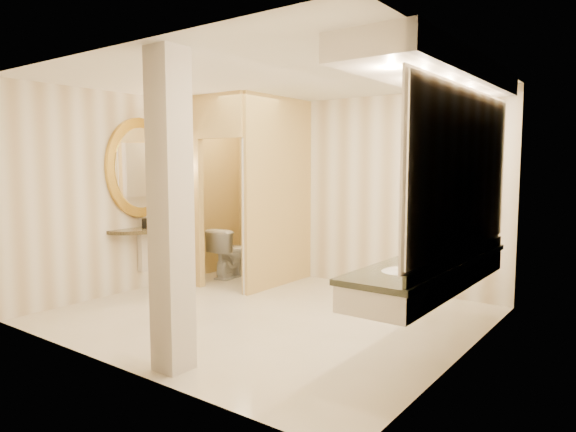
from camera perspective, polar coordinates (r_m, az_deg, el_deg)
name	(u,v)px	position (r m, az deg, el deg)	size (l,w,h in m)	color
floor	(268,314)	(6.12, -2.24, -10.87)	(4.50, 4.50, 0.00)	white
ceiling	(267,79)	(5.94, -2.35, 14.97)	(4.50, 4.50, 0.00)	white
wall_back	(353,192)	(7.53, 7.28, 2.67)	(4.50, 0.02, 2.70)	white
wall_front	(117,213)	(4.50, -18.46, 0.35)	(4.50, 0.02, 2.70)	white
wall_left	(143,193)	(7.49, -15.86, 2.48)	(0.02, 4.00, 2.70)	white
wall_right	(466,210)	(4.80, 19.15, 0.66)	(0.02, 4.00, 2.70)	white
toilet_closet	(249,190)	(7.33, -4.39, 2.90)	(1.50, 1.55, 2.70)	#F1CA7E
wall_sconce	(181,166)	(7.50, -11.80, 5.51)	(0.14, 0.14, 0.42)	gold
vanity	(437,178)	(4.88, 16.26, 4.11)	(0.75, 2.73, 2.09)	beige
console_shelf	(140,193)	(7.41, -16.13, 2.42)	(1.05, 1.05, 1.98)	black
pillar	(171,213)	(4.39, -12.91, 0.38)	(0.28, 0.28, 2.70)	beige
tissue_box	(149,223)	(7.34, -15.22, -0.76)	(0.13, 0.13, 0.13)	black
toilet	(231,252)	(8.07, -6.32, -4.01)	(0.43, 0.75, 0.77)	white
soap_bottle_a	(436,245)	(5.35, 16.12, -3.12)	(0.06, 0.06, 0.14)	beige
soap_bottle_b	(436,251)	(5.06, 16.09, -3.79)	(0.09, 0.09, 0.11)	silver
soap_bottle_c	(443,244)	(5.21, 16.89, -2.99)	(0.08, 0.08, 0.21)	#C6B28C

